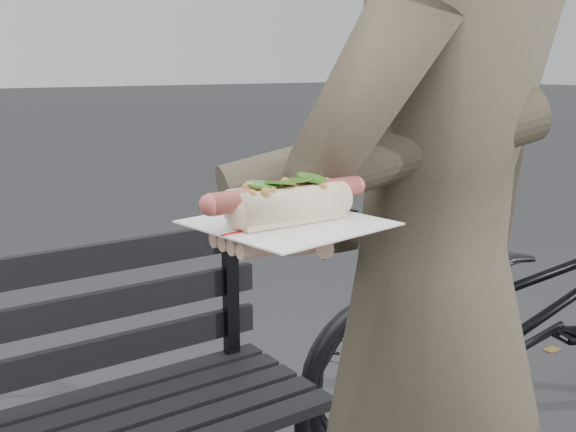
% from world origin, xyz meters
% --- Properties ---
extents(bicycle, '(1.92, 1.06, 0.96)m').
position_xyz_m(bicycle, '(1.71, 0.75, 0.48)').
color(bicycle, black).
rests_on(bicycle, ground).
extents(person, '(0.75, 0.57, 1.84)m').
position_xyz_m(person, '(0.49, 0.12, 0.92)').
color(person, '#41392B').
rests_on(person, ground).
extents(held_hotdog, '(0.62, 0.32, 0.20)m').
position_xyz_m(held_hotdog, '(0.30, 0.07, 1.19)').
color(held_hotdog, '#41392B').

